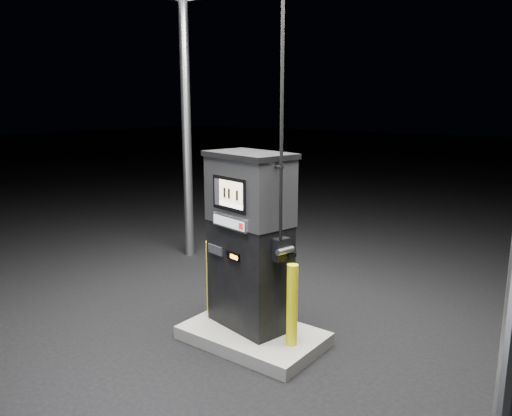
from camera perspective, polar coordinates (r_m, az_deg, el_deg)
The scene contains 5 objects.
ground at distance 6.05m, azimuth -0.36°, elevation -15.02°, with size 80.00×80.00×0.00m, color black.
pump_island at distance 6.01m, azimuth -0.36°, elevation -14.38°, with size 1.60×1.00×0.15m, color slate.
fuel_dispenser at distance 5.74m, azimuth -0.71°, elevation -3.58°, with size 1.18×0.80×4.26m.
bollard_left at distance 6.32m, azimuth -5.14°, elevation -7.84°, with size 0.12×0.12×0.92m, color yellow.
bollard_right at distance 5.49m, azimuth 4.15°, elevation -10.99°, with size 0.12×0.12×0.91m, color yellow.
Camera 1 is at (3.29, -4.27, 2.74)m, focal length 35.00 mm.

